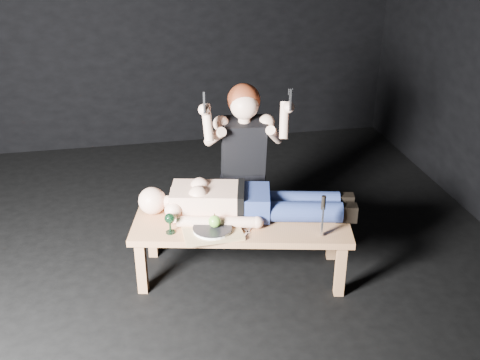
{
  "coord_description": "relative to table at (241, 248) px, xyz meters",
  "views": [
    {
      "loc": [
        -0.36,
        -3.67,
        2.5
      ],
      "look_at": [
        0.33,
        -0.15,
        0.75
      ],
      "focal_mm": 43.04,
      "sensor_mm": 36.0,
      "label": 1
    }
  ],
  "objects": [
    {
      "name": "ground",
      "position": [
        -0.33,
        0.2,
        -0.23
      ],
      "size": [
        5.0,
        5.0,
        0.0
      ],
      "primitive_type": "plane",
      "color": "black",
      "rests_on": "ground"
    },
    {
      "name": "back_wall",
      "position": [
        -0.33,
        2.7,
        1.27
      ],
      "size": [
        5.0,
        0.0,
        5.0
      ],
      "primitive_type": "plane",
      "rotation": [
        1.57,
        0.0,
        0.0
      ],
      "color": "black",
      "rests_on": "ground"
    },
    {
      "name": "table",
      "position": [
        0.0,
        0.0,
        0.0
      ],
      "size": [
        1.62,
        0.89,
        0.45
      ],
      "primitive_type": "cube",
      "rotation": [
        0.0,
        0.0,
        -0.22
      ],
      "color": "#A56F45",
      "rests_on": "ground"
    },
    {
      "name": "lying_man",
      "position": [
        0.06,
        0.08,
        0.35
      ],
      "size": [
        1.55,
        0.76,
        0.26
      ],
      "primitive_type": null,
      "rotation": [
        0.0,
        0.0,
        -0.22
      ],
      "color": "#D1A389",
      "rests_on": "table"
    },
    {
      "name": "kneeling_woman",
      "position": [
        0.12,
        0.55,
        0.45
      ],
      "size": [
        0.8,
        0.88,
        1.35
      ],
      "primitive_type": null,
      "rotation": [
        0.0,
        0.0,
        -0.1
      ],
      "color": "black",
      "rests_on": "ground"
    },
    {
      "name": "serving_tray",
      "position": [
        -0.23,
        -0.13,
        0.24
      ],
      "size": [
        0.4,
        0.3,
        0.02
      ],
      "primitive_type": "cube",
      "rotation": [
        0.0,
        0.0,
        0.03
      ],
      "color": "tan",
      "rests_on": "table"
    },
    {
      "name": "plate",
      "position": [
        -0.23,
        -0.13,
        0.26
      ],
      "size": [
        0.27,
        0.27,
        0.02
      ],
      "primitive_type": "cylinder",
      "rotation": [
        0.0,
        0.0,
        0.03
      ],
      "color": "white",
      "rests_on": "serving_tray"
    },
    {
      "name": "apple",
      "position": [
        -0.21,
        -0.12,
        0.31
      ],
      "size": [
        0.09,
        0.09,
        0.09
      ],
      "primitive_type": "sphere",
      "color": "#44912B",
      "rests_on": "plate"
    },
    {
      "name": "goblet",
      "position": [
        -0.51,
        -0.06,
        0.3
      ],
      "size": [
        0.09,
        0.09,
        0.15
      ],
      "primitive_type": null,
      "rotation": [
        0.0,
        0.0,
        -0.22
      ],
      "color": "black",
      "rests_on": "table"
    },
    {
      "name": "fork_flat",
      "position": [
        -0.39,
        -0.07,
        0.23
      ],
      "size": [
        0.05,
        0.16,
        0.01
      ],
      "primitive_type": "cube",
      "rotation": [
        0.0,
        0.0,
        -0.21
      ],
      "color": "#B2B2B7",
      "rests_on": "table"
    },
    {
      "name": "knife_flat",
      "position": [
        0.01,
        -0.16,
        0.23
      ],
      "size": [
        0.1,
        0.14,
        0.01
      ],
      "primitive_type": "cube",
      "rotation": [
        0.0,
        0.0,
        -0.6
      ],
      "color": "#B2B2B7",
      "rests_on": "table"
    },
    {
      "name": "spoon_flat",
      "position": [
        -0.01,
        -0.11,
        0.23
      ],
      "size": [
        0.08,
        0.15,
        0.01
      ],
      "primitive_type": "cube",
      "rotation": [
        0.0,
        0.0,
        0.45
      ],
      "color": "#B2B2B7",
      "rests_on": "table"
    },
    {
      "name": "carving_knife",
      "position": [
        0.49,
        -0.3,
        0.38
      ],
      "size": [
        0.05,
        0.05,
        0.3
      ],
      "primitive_type": null,
      "rotation": [
        0.0,
        0.0,
        -0.22
      ],
      "color": "#B2B2B7",
      "rests_on": "table"
    }
  ]
}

